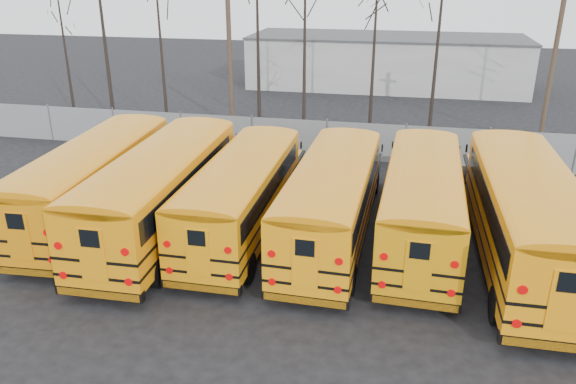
% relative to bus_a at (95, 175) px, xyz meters
% --- Properties ---
extents(ground, '(120.00, 120.00, 0.00)m').
position_rel_bus_a_xyz_m(ground, '(7.67, -2.57, -1.87)').
color(ground, black).
rests_on(ground, ground).
extents(fence, '(40.00, 0.04, 2.00)m').
position_rel_bus_a_xyz_m(fence, '(7.67, 9.43, -0.87)').
color(fence, gray).
rests_on(fence, ground).
extents(distant_building, '(22.00, 8.00, 4.00)m').
position_rel_bus_a_xyz_m(distant_building, '(9.67, 29.43, 0.13)').
color(distant_building, beige).
rests_on(distant_building, ground).
extents(bus_a, '(3.28, 11.56, 3.20)m').
position_rel_bus_a_xyz_m(bus_a, '(0.00, 0.00, 0.00)').
color(bus_a, black).
rests_on(bus_a, ground).
extents(bus_b, '(3.00, 11.94, 3.32)m').
position_rel_bus_a_xyz_m(bus_b, '(3.07, -0.53, 0.07)').
color(bus_b, black).
rests_on(bus_b, ground).
extents(bus_c, '(2.52, 10.86, 3.04)m').
position_rel_bus_a_xyz_m(bus_c, '(5.94, 0.04, -0.10)').
color(bus_c, black).
rests_on(bus_c, ground).
extents(bus_d, '(2.80, 11.17, 3.11)m').
position_rel_bus_a_xyz_m(bus_d, '(9.24, 0.10, -0.05)').
color(bus_d, black).
rests_on(bus_d, ground).
extents(bus_e, '(2.87, 11.17, 3.10)m').
position_rel_bus_a_xyz_m(bus_e, '(12.37, 0.59, -0.06)').
color(bus_e, black).
rests_on(bus_e, ground).
extents(bus_f, '(2.91, 12.13, 3.38)m').
position_rel_bus_a_xyz_m(bus_f, '(15.67, -0.24, 0.11)').
color(bus_f, black).
rests_on(bus_f, ground).
extents(utility_pole_left, '(1.61, 0.41, 9.11)m').
position_rel_bus_a_xyz_m(utility_pole_left, '(0.99, 14.42, 2.80)').
color(utility_pole_left, '#453327').
rests_on(utility_pole_left, ground).
extents(utility_pole_right, '(1.51, 0.28, 8.48)m').
position_rel_bus_a_xyz_m(utility_pole_right, '(19.10, 14.33, 2.48)').
color(utility_pole_right, '#433326').
rests_on(utility_pole_right, ground).
extents(tree_0, '(0.26, 0.26, 9.01)m').
position_rel_bus_a_xyz_m(tree_0, '(-10.52, 15.27, 2.63)').
color(tree_0, black).
rests_on(tree_0, ground).
extents(tree_1, '(0.26, 0.26, 12.71)m').
position_rel_bus_a_xyz_m(tree_1, '(-7.22, 14.56, 4.48)').
color(tree_1, black).
rests_on(tree_1, ground).
extents(tree_2, '(0.26, 0.26, 10.56)m').
position_rel_bus_a_xyz_m(tree_2, '(-2.37, 12.17, 3.40)').
color(tree_2, black).
rests_on(tree_2, ground).
extents(tree_3, '(0.26, 0.26, 11.24)m').
position_rel_bus_a_xyz_m(tree_3, '(2.51, 15.31, 3.75)').
color(tree_3, black).
rests_on(tree_3, ground).
extents(tree_4, '(0.26, 0.26, 11.78)m').
position_rel_bus_a_xyz_m(tree_4, '(5.82, 12.94, 4.02)').
color(tree_4, black).
rests_on(tree_4, ground).
extents(tree_5, '(0.26, 0.26, 10.65)m').
position_rel_bus_a_xyz_m(tree_5, '(9.55, 14.38, 3.45)').
color(tree_5, black).
rests_on(tree_5, ground).
extents(tree_6, '(0.26, 0.26, 11.89)m').
position_rel_bus_a_xyz_m(tree_6, '(13.02, 14.57, 4.07)').
color(tree_6, black).
rests_on(tree_6, ground).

